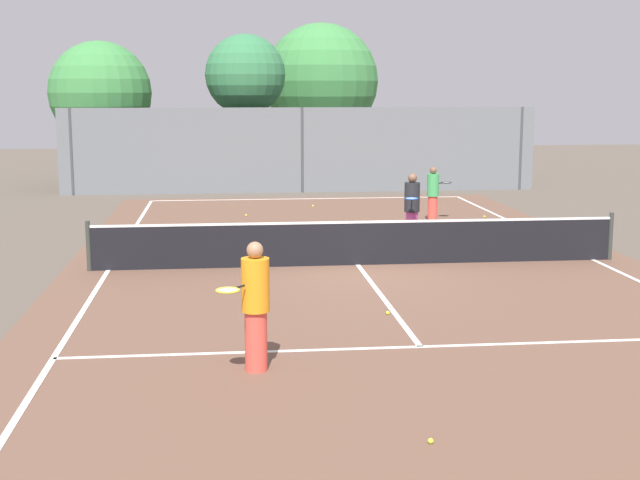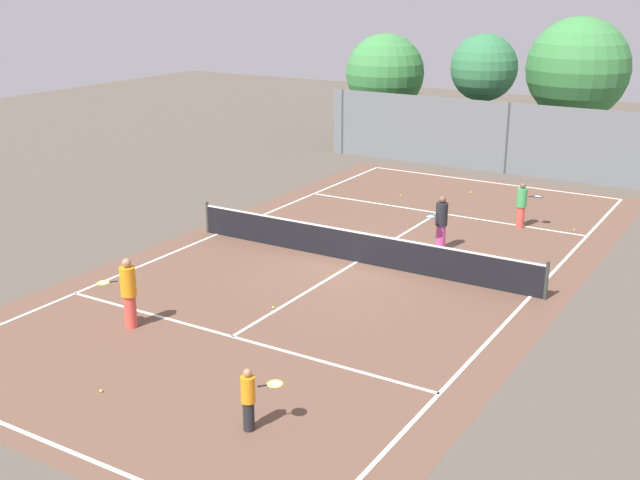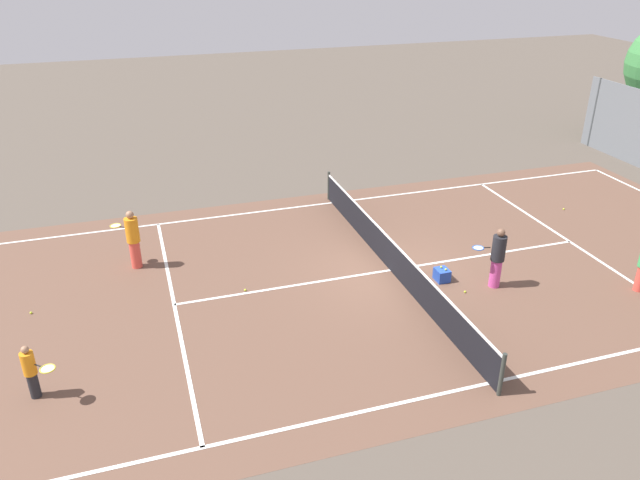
{
  "view_description": "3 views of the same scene",
  "coord_description": "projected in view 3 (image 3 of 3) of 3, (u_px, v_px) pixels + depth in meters",
  "views": [
    {
      "loc": [
        -2.95,
        -19.24,
        3.94
      ],
      "look_at": [
        -1.09,
        -2.17,
        0.97
      ],
      "focal_mm": 49.6,
      "sensor_mm": 36.0,
      "label": 1
    },
    {
      "loc": [
        11.14,
        -20.61,
        8.38
      ],
      "look_at": [
        -0.72,
        -1.02,
        0.89
      ],
      "focal_mm": 44.77,
      "sensor_mm": 36.0,
      "label": 2
    },
    {
      "loc": [
        14.84,
        -6.96,
        9.01
      ],
      "look_at": [
        -0.2,
        -2.16,
        1.24
      ],
      "focal_mm": 34.68,
      "sensor_mm": 36.0,
      "label": 3
    }
  ],
  "objects": [
    {
      "name": "tennis_ball_3",
      "position": [
        564.0,
        209.0,
        22.66
      ],
      "size": [
        0.07,
        0.07,
        0.07
      ],
      "primitive_type": "sphere",
      "color": "#CCE533",
      "rests_on": "ground_plane"
    },
    {
      "name": "ball_crate",
      "position": [
        442.0,
        275.0,
        17.95
      ],
      "size": [
        0.44,
        0.37,
        0.43
      ],
      "color": "blue",
      "rests_on": "ground_plane"
    },
    {
      "name": "ground_plane",
      "position": [
        391.0,
        270.0,
        18.56
      ],
      "size": [
        80.0,
        80.0,
        0.0
      ],
      "primitive_type": "plane",
      "color": "brown"
    },
    {
      "name": "tennis_ball_4",
      "position": [
        31.0,
        313.0,
        16.41
      ],
      "size": [
        0.07,
        0.07,
        0.07
      ],
      "primitive_type": "sphere",
      "color": "#CCE533",
      "rests_on": "ground_plane"
    },
    {
      "name": "player_1",
      "position": [
        497.0,
        257.0,
        17.32
      ],
      "size": [
        0.53,
        0.97,
        1.81
      ],
      "color": "#D14799",
      "rests_on": "ground_plane"
    },
    {
      "name": "player_2",
      "position": [
        31.0,
        371.0,
        13.17
      ],
      "size": [
        0.73,
        0.78,
        1.32
      ],
      "color": "#232328",
      "rests_on": "ground_plane"
    },
    {
      "name": "tennis_ball_1",
      "position": [
        465.0,
        292.0,
        17.38
      ],
      "size": [
        0.07,
        0.07,
        0.07
      ],
      "primitive_type": "sphere",
      "color": "#CCE533",
      "rests_on": "ground_plane"
    },
    {
      "name": "player_3",
      "position": [
        133.0,
        239.0,
        18.35
      ],
      "size": [
        0.81,
        0.89,
        1.84
      ],
      "color": "#E54C3F",
      "rests_on": "ground_plane"
    },
    {
      "name": "tennis_ball_0",
      "position": [
        245.0,
        290.0,
        17.46
      ],
      "size": [
        0.07,
        0.07,
        0.07
      ],
      "primitive_type": "sphere",
      "color": "#CCE533",
      "rests_on": "ground_plane"
    },
    {
      "name": "court_surface",
      "position": [
        391.0,
        270.0,
        18.56
      ],
      "size": [
        13.0,
        25.0,
        0.01
      ],
      "color": "brown",
      "rests_on": "ground_plane"
    },
    {
      "name": "tennis_net",
      "position": [
        391.0,
        255.0,
        18.34
      ],
      "size": [
        11.9,
        0.1,
        1.1
      ],
      "color": "#333833",
      "rests_on": "ground_plane"
    }
  ]
}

